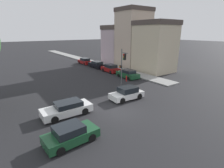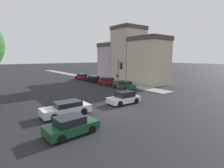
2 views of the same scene
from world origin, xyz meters
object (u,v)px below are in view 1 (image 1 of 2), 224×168
(traffic_signal, at_px, (123,62))
(parked_car_3, at_px, (85,61))
(crossing_car_0, at_px, (71,134))
(fire_hydrant, at_px, (126,78))
(parked_car_0, at_px, (128,74))
(crossing_car_1, at_px, (127,93))
(crossing_car_2, at_px, (67,109))
(parked_car_1, at_px, (111,68))
(parked_car_2, at_px, (97,65))

(traffic_signal, height_order, parked_car_3, traffic_signal)
(crossing_car_0, bearing_deg, traffic_signal, 33.32)
(fire_hydrant, bearing_deg, crossing_car_0, -143.56)
(crossing_car_0, height_order, parked_car_0, parked_car_0)
(crossing_car_1, distance_m, crossing_car_2, 7.39)
(parked_car_0, bearing_deg, crossing_car_0, 128.26)
(crossing_car_0, distance_m, parked_car_0, 19.41)
(crossing_car_0, relative_size, parked_car_3, 0.84)
(fire_hydrant, bearing_deg, parked_car_0, 44.09)
(parked_car_0, distance_m, parked_car_1, 5.47)
(crossing_car_1, distance_m, parked_car_0, 10.04)
(parked_car_2, height_order, fire_hydrant, parked_car_2)
(traffic_signal, distance_m, parked_car_0, 5.35)
(crossing_car_0, relative_size, fire_hydrant, 4.31)
(parked_car_1, bearing_deg, parked_car_3, 0.17)
(traffic_signal, xyz_separation_m, crossing_car_1, (-3.06, -4.67, -2.79))
(traffic_signal, height_order, fire_hydrant, traffic_signal)
(traffic_signal, height_order, crossing_car_0, traffic_signal)
(parked_car_2, bearing_deg, parked_car_1, 179.60)
(traffic_signal, relative_size, parked_car_1, 1.25)
(crossing_car_1, xyz_separation_m, parked_car_0, (6.59, 7.57, -0.01))
(crossing_car_1, xyz_separation_m, parked_car_1, (6.77, 13.04, 0.02))
(crossing_car_0, distance_m, parked_car_2, 27.55)
(traffic_signal, height_order, parked_car_1, traffic_signal)
(parked_car_0, relative_size, parked_car_2, 0.93)
(traffic_signal, relative_size, parked_car_2, 1.13)
(crossing_car_2, height_order, parked_car_0, parked_car_0)
(crossing_car_2, distance_m, parked_car_0, 15.84)
(crossing_car_2, xyz_separation_m, parked_car_3, (14.16, 24.04, 0.04))
(parked_car_0, xyz_separation_m, parked_car_3, (0.18, 16.59, 0.02))
(parked_car_3, bearing_deg, traffic_signal, 170.37)
(crossing_car_0, bearing_deg, parked_car_1, 44.47)
(parked_car_1, relative_size, fire_hydrant, 4.68)
(parked_car_0, bearing_deg, traffic_signal, 130.37)
(parked_car_0, bearing_deg, crossing_car_1, 139.90)
(traffic_signal, bearing_deg, parked_car_0, -135.46)
(crossing_car_0, relative_size, parked_car_0, 0.89)
(fire_hydrant, bearing_deg, crossing_car_2, -154.61)
(parked_car_2, bearing_deg, crossing_car_1, 159.80)
(crossing_car_0, xyz_separation_m, parked_car_3, (15.62, 28.36, 0.05))
(crossing_car_1, height_order, parked_car_1, parked_car_1)
(parked_car_2, bearing_deg, parked_car_0, 178.88)
(crossing_car_2, height_order, parked_car_1, parked_car_1)
(crossing_car_0, bearing_deg, fire_hydrant, 33.07)
(parked_car_2, bearing_deg, parked_car_3, 0.40)
(parked_car_0, bearing_deg, fire_hydrant, 135.01)
(crossing_car_1, relative_size, parked_car_3, 0.87)
(traffic_signal, xyz_separation_m, crossing_car_0, (-11.91, -8.88, -2.84))
(crossing_car_0, bearing_deg, parked_car_0, 33.97)
(crossing_car_2, bearing_deg, traffic_signal, -155.89)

